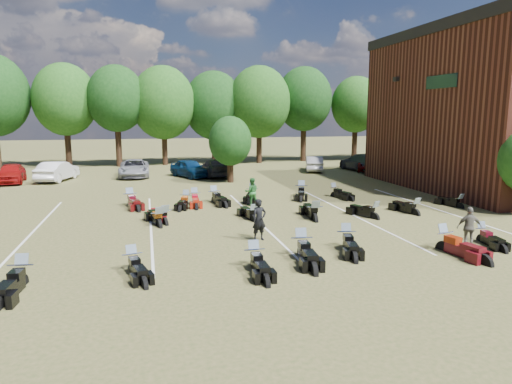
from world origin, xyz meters
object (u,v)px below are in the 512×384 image
object	(u,v)px
motorcycle_3	(254,267)
motorcycle_14	(131,206)
car_0	(11,173)
motorcycle_7	(165,224)
person_green	(252,192)
motorcycle_0	(23,286)
person_black	(259,220)
person_grey	(469,227)
car_4	(190,168)

from	to	relation	value
motorcycle_3	motorcycle_14	size ratio (longest dim) A/B	0.91
car_0	motorcycle_7	xyz separation A→B (m)	(10.53, -15.87, -0.73)
person_green	motorcycle_0	distance (m)	13.89
person_green	motorcycle_7	bearing A→B (deg)	39.11
person_black	person_grey	distance (m)	8.09
person_black	person_green	bearing A→B (deg)	63.87
car_4	person_grey	size ratio (longest dim) A/B	2.70
motorcycle_14	car_4	bearing A→B (deg)	54.54
car_4	person_green	bearing A→B (deg)	-104.50
car_4	motorcycle_0	bearing A→B (deg)	-132.04
person_green	motorcycle_7	size ratio (longest dim) A/B	0.67
person_green	person_grey	world-z (taller)	person_grey
car_0	person_green	xyz separation A→B (m)	(15.45, -12.52, 0.05)
car_4	person_grey	world-z (taller)	person_grey
motorcycle_0	motorcycle_3	bearing A→B (deg)	6.22
motorcycle_0	motorcycle_14	distance (m)	12.14
motorcycle_0	motorcycle_7	size ratio (longest dim) A/B	1.03
motorcycle_14	car_0	bearing A→B (deg)	115.23
motorcycle_3	person_grey	bearing A→B (deg)	2.94
person_green	motorcycle_7	world-z (taller)	person_green
car_4	person_black	size ratio (longest dim) A/B	2.51
person_grey	car_4	bearing A→B (deg)	-51.60
motorcycle_7	motorcycle_14	distance (m)	5.23
car_0	person_black	world-z (taller)	person_black
person_green	motorcycle_3	bearing A→B (deg)	82.29
motorcycle_3	motorcycle_14	bearing A→B (deg)	110.82
person_black	person_grey	bearing A→B (deg)	-36.20
motorcycle_7	motorcycle_14	xyz separation A→B (m)	(-1.69, 4.95, 0.00)
car_0	person_green	bearing A→B (deg)	-45.73
person_black	motorcycle_14	distance (m)	10.13
car_0	person_black	xyz separation A→B (m)	(14.15, -19.52, 0.12)
person_green	motorcycle_0	world-z (taller)	person_green
car_0	motorcycle_7	size ratio (longest dim) A/B	1.84
motorcycle_7	car_0	bearing A→B (deg)	-72.25
person_black	motorcycle_3	bearing A→B (deg)	-122.33
person_grey	person_green	bearing A→B (deg)	-39.95
car_0	motorcycle_7	distance (m)	19.07
person_black	person_green	distance (m)	7.12
motorcycle_14	person_black	bearing A→B (deg)	-72.10
car_4	motorcycle_7	distance (m)	16.13
car_0	car_4	size ratio (longest dim) A/B	1.00
motorcycle_3	car_4	bearing A→B (deg)	90.58
person_grey	motorcycle_7	size ratio (longest dim) A/B	0.68
person_black	motorcycle_7	world-z (taller)	person_black
person_black	person_green	size ratio (longest dim) A/B	1.08
person_grey	motorcycle_14	world-z (taller)	person_grey
car_4	person_grey	xyz separation A→B (m)	(8.52, -22.38, 0.06)
car_0	car_4	distance (m)	13.20
motorcycle_0	car_0	bearing A→B (deg)	110.95
motorcycle_7	car_4	bearing A→B (deg)	-115.33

